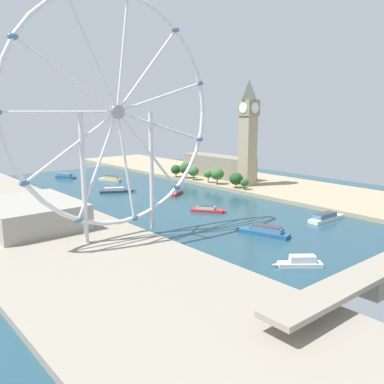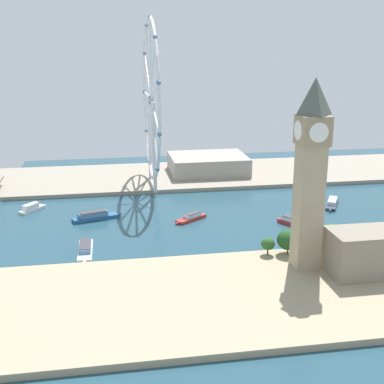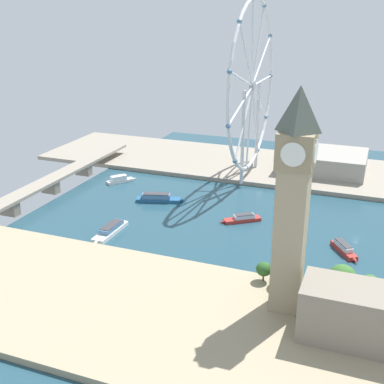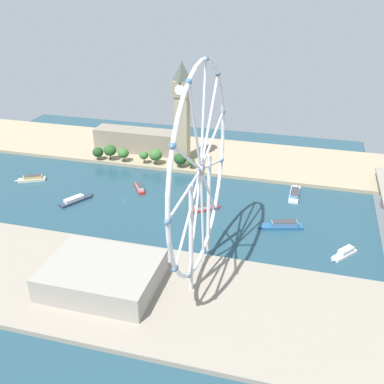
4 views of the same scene
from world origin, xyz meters
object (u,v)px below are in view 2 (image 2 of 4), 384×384
(ferris_wheel, at_px, (151,100))
(tour_boat_7, at_px, (332,203))
(tour_boat_1, at_px, (191,218))
(riverside_hall, at_px, (208,164))
(tour_boat_3, at_px, (293,222))
(tour_boat_0, at_px, (85,250))
(tour_boat_2, at_px, (32,208))
(clock_tower, at_px, (310,173))
(tour_boat_6, at_px, (95,216))

(ferris_wheel, relative_size, tour_boat_7, 4.20)
(tour_boat_7, bearing_deg, tour_boat_1, -53.24)
(riverside_hall, xyz_separation_m, tour_boat_3, (-128.97, -28.12, -8.14))
(tour_boat_3, bearing_deg, tour_boat_7, 96.38)
(tour_boat_0, xyz_separation_m, tour_boat_3, (23.22, -125.72, 0.10))
(ferris_wheel, distance_m, tour_boat_1, 103.30)
(ferris_wheel, bearing_deg, tour_boat_3, -141.64)
(tour_boat_2, distance_m, tour_boat_3, 172.23)
(clock_tower, xyz_separation_m, tour_boat_0, (42.36, 107.43, -48.82))
(tour_boat_0, xyz_separation_m, tour_boat_2, (79.40, 37.09, 0.09))
(riverside_hall, height_order, tour_boat_0, riverside_hall)
(ferris_wheel, relative_size, riverside_hall, 1.98)
(ferris_wheel, relative_size, tour_boat_2, 6.13)
(clock_tower, distance_m, tour_boat_6, 149.37)
(tour_boat_3, distance_m, tour_boat_6, 124.94)
(riverside_hall, height_order, tour_boat_1, riverside_hall)
(tour_boat_2, xyz_separation_m, tour_boat_7, (-22.23, -203.52, -0.34))
(ferris_wheel, bearing_deg, tour_boat_2, 116.10)
(clock_tower, distance_m, tour_boat_3, 83.72)
(ferris_wheel, xyz_separation_m, tour_boat_2, (-41.77, 85.28, -65.45))
(tour_boat_2, bearing_deg, tour_boat_1, -70.98)
(tour_boat_0, height_order, tour_boat_3, tour_boat_3)
(riverside_hall, xyz_separation_m, tour_boat_1, (-108.85, 32.58, -8.50))
(clock_tower, xyz_separation_m, tour_boat_3, (65.58, -18.29, -48.72))
(riverside_hall, distance_m, tour_boat_7, 117.64)
(tour_boat_0, height_order, tour_boat_6, tour_boat_6)
(clock_tower, relative_size, riverside_hall, 1.46)
(clock_tower, relative_size, ferris_wheel, 0.74)
(riverside_hall, bearing_deg, clock_tower, -177.11)
(tour_boat_2, relative_size, tour_boat_3, 0.92)
(clock_tower, bearing_deg, riverside_hall, 2.89)
(clock_tower, xyz_separation_m, tour_boat_2, (121.75, 144.52, -48.73))
(tour_boat_0, bearing_deg, riverside_hall, 147.87)
(clock_tower, xyz_separation_m, tour_boat_7, (99.52, -59.00, -49.08))
(clock_tower, relative_size, tour_boat_3, 4.16)
(riverside_hall, xyz_separation_m, tour_boat_2, (-72.79, 134.69, -8.16))
(tour_boat_1, xyz_separation_m, tour_boat_6, (11.39, 60.21, 0.55))
(tour_boat_0, bearing_deg, clock_tower, 69.03)
(riverside_hall, xyz_separation_m, tour_boat_6, (-97.46, 92.79, -7.95))
(clock_tower, relative_size, tour_boat_7, 3.10)
(ferris_wheel, bearing_deg, tour_boat_7, -118.43)
(ferris_wheel, relative_size, tour_boat_3, 5.64)
(tour_boat_2, bearing_deg, ferris_wheel, -25.43)
(ferris_wheel, distance_m, tour_boat_6, 102.73)
(tour_boat_0, relative_size, tour_boat_6, 1.01)
(riverside_hall, xyz_separation_m, tour_boat_7, (-95.02, -68.83, -8.50))
(tour_boat_7, bearing_deg, tour_boat_3, -21.18)
(tour_boat_1, relative_size, tour_boat_3, 1.06)
(tour_boat_0, distance_m, tour_boat_1, 78.14)
(tour_boat_3, xyz_separation_m, tour_boat_7, (33.94, -40.71, -0.36))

